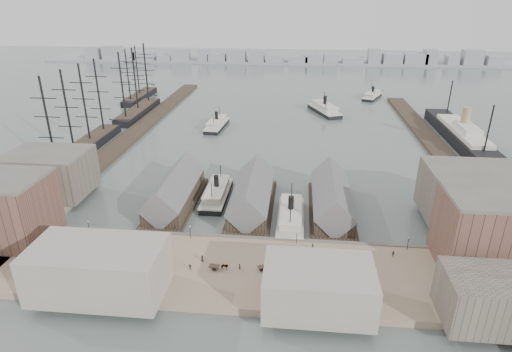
# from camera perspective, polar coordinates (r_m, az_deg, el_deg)

# --- Properties ---
(ground) EXTENTS (900.00, 900.00, 0.00)m
(ground) POSITION_cam_1_polar(r_m,az_deg,el_deg) (128.68, -1.35, -7.75)
(ground) COLOR #4E5A57
(ground) RESTS_ON ground
(quay) EXTENTS (180.00, 30.00, 2.00)m
(quay) POSITION_cam_1_polar(r_m,az_deg,el_deg) (111.60, -2.64, -12.59)
(quay) COLOR #8B755D
(quay) RESTS_ON ground
(seawall) EXTENTS (180.00, 1.20, 2.30)m
(seawall) POSITION_cam_1_polar(r_m,az_deg,el_deg) (123.68, -1.65, -8.53)
(seawall) COLOR #59544C
(seawall) RESTS_ON ground
(west_wharf) EXTENTS (10.00, 220.00, 1.60)m
(west_wharf) POSITION_cam_1_polar(r_m,az_deg,el_deg) (234.18, -15.10, 6.26)
(west_wharf) COLOR #2D231C
(west_wharf) RESTS_ON ground
(east_wharf) EXTENTS (10.00, 180.00, 1.60)m
(east_wharf) POSITION_cam_1_polar(r_m,az_deg,el_deg) (219.36, 22.47, 4.13)
(east_wharf) COLOR #2D231C
(east_wharf) RESTS_ON ground
(ferry_shed_west) EXTENTS (14.00, 42.00, 12.60)m
(ferry_shed_west) POSITION_cam_1_polar(r_m,az_deg,el_deg) (146.09, -10.73, -2.12)
(ferry_shed_west) COLOR #2D231C
(ferry_shed_west) RESTS_ON ground
(ferry_shed_center) EXTENTS (14.00, 42.00, 12.60)m
(ferry_shed_center) POSITION_cam_1_polar(r_m,az_deg,el_deg) (141.20, -0.53, -2.61)
(ferry_shed_center) COLOR #2D231C
(ferry_shed_center) RESTS_ON ground
(ferry_shed_east) EXTENTS (14.00, 42.00, 12.60)m
(ferry_shed_east) POSITION_cam_1_polar(r_m,az_deg,el_deg) (141.00, 10.04, -3.03)
(ferry_shed_east) COLOR #2D231C
(ferry_shed_east) RESTS_ON ground
(warehouse_west_back) EXTENTS (26.00, 20.00, 14.00)m
(warehouse_west_back) POSITION_cam_1_polar(r_m,az_deg,el_deg) (162.99, -25.77, 0.28)
(warehouse_west_back) COLOR #60564C
(warehouse_west_back) RESTS_ON west_land
(warehouse_east_front) EXTENTS (30.00, 18.00, 19.00)m
(warehouse_east_front) POSITION_cam_1_polar(r_m,az_deg,el_deg) (123.23, 30.13, -6.59)
(warehouse_east_front) COLOR brown
(warehouse_east_front) RESTS_ON east_land
(warehouse_east_back) EXTENTS (28.00, 20.00, 15.00)m
(warehouse_east_back) POSITION_cam_1_polar(r_m,az_deg,el_deg) (146.98, 26.77, -2.11)
(warehouse_east_back) COLOR #60564C
(warehouse_east_back) RESTS_ON east_land
(street_bldg_center) EXTENTS (24.00, 16.00, 10.00)m
(street_bldg_center) POSITION_cam_1_polar(r_m,az_deg,el_deg) (97.70, 8.32, -14.43)
(street_bldg_center) COLOR gray
(street_bldg_center) RESTS_ON quay
(street_bldg_west) EXTENTS (30.00, 16.00, 12.00)m
(street_bldg_west) POSITION_cam_1_polar(r_m,az_deg,el_deg) (106.44, -20.24, -11.62)
(street_bldg_west) COLOR gray
(street_bldg_west) RESTS_ON quay
(street_bldg_east) EXTENTS (18.00, 14.00, 11.00)m
(street_bldg_east) POSITION_cam_1_polar(r_m,az_deg,el_deg) (104.76, 28.46, -14.18)
(street_bldg_east) COLOR #60564C
(street_bldg_east) RESTS_ON quay
(lamp_post_far_w) EXTENTS (0.44, 0.44, 3.92)m
(lamp_post_far_w) POSITION_cam_1_polar(r_m,az_deg,el_deg) (133.27, -21.46, -6.03)
(lamp_post_far_w) COLOR black
(lamp_post_far_w) RESTS_ON quay
(lamp_post_near_w) EXTENTS (0.44, 0.44, 3.92)m
(lamp_post_near_w) POSITION_cam_1_polar(r_m,az_deg,el_deg) (122.96, -8.78, -7.09)
(lamp_post_near_w) COLOR black
(lamp_post_near_w) RESTS_ON quay
(lamp_post_near_e) EXTENTS (0.44, 0.44, 3.92)m
(lamp_post_near_e) POSITION_cam_1_polar(r_m,az_deg,el_deg) (119.48, 5.44, -7.88)
(lamp_post_near_e) COLOR black
(lamp_post_near_e) RESTS_ON quay
(lamp_post_far_e) EXTENTS (0.44, 0.44, 3.92)m
(lamp_post_far_e) POSITION_cam_1_polar(r_m,az_deg,el_deg) (123.43, 19.64, -8.18)
(lamp_post_far_e) COLOR black
(lamp_post_far_e) RESTS_ON quay
(far_shore) EXTENTS (500.00, 40.00, 15.72)m
(far_shore) POSITION_cam_1_polar(r_m,az_deg,el_deg) (448.10, 3.77, 15.29)
(far_shore) COLOR gray
(far_shore) RESTS_ON ground
(ferry_docked_west) EXTENTS (7.77, 25.91, 9.25)m
(ferry_docked_west) POSITION_cam_1_polar(r_m,az_deg,el_deg) (149.37, -5.25, -2.24)
(ferry_docked_west) COLOR black
(ferry_docked_west) RESTS_ON ground
(ferry_docked_east) EXTENTS (8.06, 26.85, 9.59)m
(ferry_docked_east) POSITION_cam_1_polar(r_m,az_deg,el_deg) (133.93, 4.63, -5.37)
(ferry_docked_east) COLOR black
(ferry_docked_east) RESTS_ON ground
(ferry_open_near) EXTENTS (9.84, 26.65, 9.33)m
(ferry_open_near) POSITION_cam_1_polar(r_m,az_deg,el_deg) (228.58, -5.26, 6.93)
(ferry_open_near) COLOR black
(ferry_open_near) RESTS_ON ground
(ferry_open_mid) EXTENTS (20.05, 31.85, 10.94)m
(ferry_open_mid) POSITION_cam_1_polar(r_m,az_deg,el_deg) (259.77, 9.11, 8.83)
(ferry_open_mid) COLOR black
(ferry_open_mid) RESTS_ON ground
(ferry_open_far) EXTENTS (16.67, 25.37, 8.75)m
(ferry_open_far) POSITION_cam_1_polar(r_m,az_deg,el_deg) (304.04, 15.24, 10.33)
(ferry_open_far) COLOR black
(ferry_open_far) RESTS_ON ground
(sailing_ship_near) EXTENTS (9.27, 63.87, 38.12)m
(sailing_ship_near) POSITION_cam_1_polar(r_m,az_deg,el_deg) (206.43, -22.09, 3.64)
(sailing_ship_near) COLOR black
(sailing_ship_near) RESTS_ON ground
(sailing_ship_mid) EXTENTS (9.30, 53.74, 38.24)m
(sailing_ship_mid) POSITION_cam_1_polar(r_m,az_deg,el_deg) (261.81, -15.42, 8.44)
(sailing_ship_mid) COLOR black
(sailing_ship_mid) RESTS_ON ground
(sailing_ship_far) EXTENTS (8.45, 46.96, 34.75)m
(sailing_ship_far) POSITION_cam_1_polar(r_m,az_deg,el_deg) (301.59, -15.23, 10.31)
(sailing_ship_far) COLOR black
(sailing_ship_far) RESTS_ON ground
(ocean_steamer) EXTENTS (12.00, 87.67, 17.53)m
(ocean_steamer) POSITION_cam_1_polar(r_m,az_deg,el_deg) (225.55, 25.81, 4.86)
(ocean_steamer) COLOR black
(ocean_steamer) RESTS_ON ground
(tram) EXTENTS (2.94, 9.63, 3.39)m
(tram) POSITION_cam_1_polar(r_m,az_deg,el_deg) (117.80, 24.45, -11.21)
(tram) COLOR black
(tram) RESTS_ON quay
(horse_cart_left) EXTENTS (4.87, 2.38, 1.70)m
(horse_cart_left) POSITION_cam_1_polar(r_m,az_deg,el_deg) (124.89, -20.18, -8.88)
(horse_cart_left) COLOR black
(horse_cart_left) RESTS_ON quay
(horse_cart_center) EXTENTS (5.00, 1.73, 1.70)m
(horse_cart_center) POSITION_cam_1_polar(r_m,az_deg,el_deg) (110.31, -4.58, -11.95)
(horse_cart_center) COLOR black
(horse_cart_center) RESTS_ON quay
(horse_cart_right) EXTENTS (4.85, 3.37, 1.68)m
(horse_cart_right) POSITION_cam_1_polar(r_m,az_deg,el_deg) (108.98, 1.86, -12.37)
(horse_cart_right) COLOR black
(horse_cart_right) RESTS_ON quay
(pedestrian_0) EXTENTS (0.68, 0.76, 1.72)m
(pedestrian_0) POSITION_cam_1_polar(r_m,az_deg,el_deg) (129.06, -22.04, -8.08)
(pedestrian_0) COLOR black
(pedestrian_0) RESTS_ON quay
(pedestrian_1) EXTENTS (0.73, 0.89, 1.68)m
(pedestrian_1) POSITION_cam_1_polar(r_m,az_deg,el_deg) (122.89, -23.05, -9.93)
(pedestrian_1) COLOR black
(pedestrian_1) RESTS_ON quay
(pedestrian_2) EXTENTS (0.67, 1.16, 1.79)m
(pedestrian_2) POSITION_cam_1_polar(r_m,az_deg,el_deg) (125.51, -15.47, -8.02)
(pedestrian_2) COLOR black
(pedestrian_2) RESTS_ON quay
(pedestrian_3) EXTENTS (1.01, 0.50, 1.67)m
(pedestrian_3) POSITION_cam_1_polar(r_m,az_deg,el_deg) (111.20, -8.78, -11.87)
(pedestrian_3) COLOR black
(pedestrian_3) RESTS_ON quay
(pedestrian_4) EXTENTS (1.01, 0.95, 1.74)m
(pedestrian_4) POSITION_cam_1_polar(r_m,az_deg,el_deg) (113.81, -7.19, -10.83)
(pedestrian_4) COLOR black
(pedestrian_4) RESTS_ON quay
(pedestrian_5) EXTENTS (0.78, 0.78, 1.74)m
(pedestrian_5) POSITION_cam_1_polar(r_m,az_deg,el_deg) (110.03, -2.19, -11.97)
(pedestrian_5) COLOR black
(pedestrian_5) RESTS_ON quay
(pedestrian_6) EXTENTS (1.11, 1.07, 1.80)m
(pedestrian_6) POSITION_cam_1_polar(r_m,az_deg,el_deg) (118.50, 7.53, -9.31)
(pedestrian_6) COLOR black
(pedestrian_6) RESTS_ON quay
(pedestrian_7) EXTENTS (1.07, 1.20, 1.61)m
(pedestrian_7) POSITION_cam_1_polar(r_m,az_deg,el_deg) (109.55, 12.64, -12.83)
(pedestrian_7) COLOR black
(pedestrian_7) RESTS_ON quay
(pedestrian_8) EXTENTS (1.02, 0.60, 1.63)m
(pedestrian_8) POSITION_cam_1_polar(r_m,az_deg,el_deg) (120.36, 17.83, -9.84)
(pedestrian_8) COLOR black
(pedestrian_8) RESTS_ON quay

